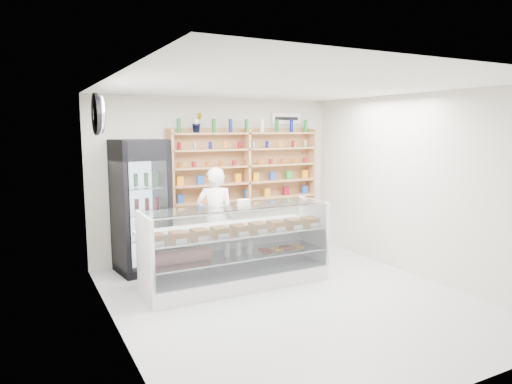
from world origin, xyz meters
TOP-DOWN VIEW (x-y plane):
  - room at (0.00, 0.00)m, footprint 5.00×5.00m
  - display_counter at (-0.42, 0.83)m, footprint 2.70×0.81m
  - shop_worker at (-0.35, 1.79)m, footprint 0.71×0.59m
  - drinks_cooler at (-1.47, 2.13)m, footprint 0.84×0.82m
  - wall_shelving at (0.50, 2.34)m, footprint 2.84×0.28m
  - potted_plant at (-0.42, 2.34)m, footprint 0.19×0.16m
  - security_mirror at (-2.17, 1.20)m, footprint 0.15×0.50m
  - wall_sign at (1.40, 2.47)m, footprint 0.62×0.03m

SIDE VIEW (x-z plane):
  - display_counter at x=-0.42m, z-range -0.26..0.92m
  - shop_worker at x=-0.35m, z-range 0.00..1.65m
  - drinks_cooler at x=-1.47m, z-range 0.00..2.10m
  - room at x=0.00m, z-range -1.10..3.90m
  - wall_shelving at x=0.50m, z-range 0.93..2.26m
  - potted_plant at x=-0.42m, z-range 2.20..2.54m
  - security_mirror at x=-2.17m, z-range 2.20..2.70m
  - wall_sign at x=1.40m, z-range 2.35..2.55m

